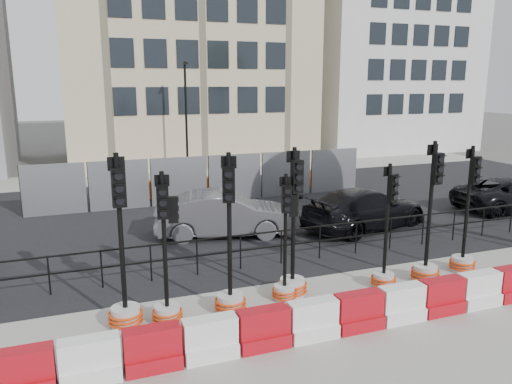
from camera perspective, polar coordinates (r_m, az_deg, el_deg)
name	(u,v)px	position (r m, az deg, el deg)	size (l,w,h in m)	color
ground	(299,280)	(13.13, 4.99, -9.97)	(120.00, 120.00, 0.00)	#51514C
sidewalk_near	(363,333)	(10.76, 12.10, -15.49)	(40.00, 6.00, 0.02)	gray
road	(222,214)	(19.35, -3.93, -2.47)	(40.00, 14.00, 0.03)	black
sidewalk_far	(175,174)	(27.89, -9.24, 2.04)	(40.00, 4.00, 0.02)	gray
building_cream	(182,17)	(33.94, -8.42, 19.15)	(15.00, 10.06, 18.00)	beige
building_white	(382,40)	(39.86, 14.17, 16.47)	(12.00, 9.06, 16.00)	silver
kerb_railing	(281,241)	(13.92, 2.91, -5.60)	(18.00, 0.04, 1.00)	black
heras_fencing	(215,183)	(22.03, -4.68, 1.08)	(14.33, 1.72, 2.00)	gray
lamp_post_far	(186,116)	(26.61, -7.98, 8.56)	(0.12, 0.56, 6.00)	black
barrier_row	(358,313)	(10.75, 11.61, -13.37)	(13.60, 0.50, 0.80)	#B00E22
traffic_signal_a	(125,293)	(10.80, -14.80, -11.12)	(0.72, 0.72, 3.67)	silver
traffic_signal_b	(167,289)	(10.76, -10.14, -10.86)	(0.65, 0.65, 3.27)	silver
traffic_signal_c	(230,282)	(11.07, -2.99, -10.19)	(0.71, 0.71, 3.59)	silver
traffic_signal_d	(285,271)	(11.70, 3.37, -9.03)	(0.59, 0.59, 3.01)	silver
traffic_signal_e	(293,267)	(11.93, 4.25, -8.51)	(0.70, 0.70, 3.58)	silver
traffic_signal_f	(385,259)	(12.77, 14.56, -7.43)	(0.62, 0.62, 3.12)	silver
traffic_signal_g	(427,254)	(13.42, 18.96, -6.72)	(0.71, 0.71, 3.61)	silver
traffic_signal_h	(464,247)	(14.48, 22.69, -5.79)	(0.67, 0.67, 3.41)	silver
car_b	(224,214)	(16.43, -3.66, -2.57)	(4.74, 2.51, 1.48)	#504F55
car_c	(365,209)	(17.65, 12.34, -1.89)	(5.22, 3.16, 1.41)	black
car_d	(512,194)	(22.16, 27.25, -0.22)	(4.79, 2.34, 1.31)	black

